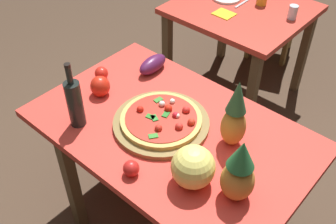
{
  "coord_description": "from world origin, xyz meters",
  "views": [
    {
      "loc": [
        0.91,
        -1.06,
        2.11
      ],
      "look_at": [
        -0.05,
        0.03,
        0.83
      ],
      "focal_mm": 42.6,
      "sensor_mm": 36.0,
      "label": 1
    }
  ],
  "objects_px": {
    "tomato_by_bottle": "(101,73)",
    "knife_utensil": "(242,3)",
    "pineapple_left": "(239,173)",
    "pineapple_right": "(235,117)",
    "tomato_at_corner": "(245,163)",
    "background_table": "(240,21)",
    "melon": "(193,167)",
    "display_table": "(171,141)",
    "bell_pepper": "(100,86)",
    "napkin_folded": "(224,14)",
    "eggplant": "(153,64)",
    "drinking_glass_water": "(293,12)",
    "dining_chair": "(275,9)",
    "pizza": "(162,119)",
    "tomato_near_board": "(131,168)",
    "pizza_board": "(161,123)",
    "wine_bottle": "(75,103)"
  },
  "relations": [
    {
      "from": "tomato_by_bottle",
      "to": "knife_utensil",
      "type": "relative_size",
      "value": 0.41
    },
    {
      "from": "pineapple_left",
      "to": "tomato_by_bottle",
      "type": "height_order",
      "value": "pineapple_left"
    },
    {
      "from": "pineapple_right",
      "to": "tomato_at_corner",
      "type": "relative_size",
      "value": 5.36
    },
    {
      "from": "background_table",
      "to": "knife_utensil",
      "type": "distance_m",
      "value": 0.13
    },
    {
      "from": "melon",
      "to": "display_table",
      "type": "bearing_deg",
      "value": 146.13
    },
    {
      "from": "melon",
      "to": "bell_pepper",
      "type": "height_order",
      "value": "melon"
    },
    {
      "from": "melon",
      "to": "napkin_folded",
      "type": "bearing_deg",
      "value": 120.22
    },
    {
      "from": "bell_pepper",
      "to": "eggplant",
      "type": "bearing_deg",
      "value": 79.44
    },
    {
      "from": "drinking_glass_water",
      "to": "knife_utensil",
      "type": "xyz_separation_m",
      "value": [
        -0.37,
        -0.04,
        -0.04
      ]
    },
    {
      "from": "drinking_glass_water",
      "to": "napkin_folded",
      "type": "xyz_separation_m",
      "value": [
        -0.38,
        -0.26,
        -0.04
      ]
    },
    {
      "from": "dining_chair",
      "to": "pineapple_right",
      "type": "bearing_deg",
      "value": 93.97
    },
    {
      "from": "pizza",
      "to": "tomato_by_bottle",
      "type": "distance_m",
      "value": 0.51
    },
    {
      "from": "dining_chair",
      "to": "pineapple_left",
      "type": "xyz_separation_m",
      "value": [
        0.95,
        -2.08,
        0.43
      ]
    },
    {
      "from": "background_table",
      "to": "tomato_near_board",
      "type": "bearing_deg",
      "value": -72.79
    },
    {
      "from": "display_table",
      "to": "drinking_glass_water",
      "type": "height_order",
      "value": "drinking_glass_water"
    },
    {
      "from": "background_table",
      "to": "bell_pepper",
      "type": "relative_size",
      "value": 8.05
    },
    {
      "from": "pineapple_right",
      "to": "tomato_at_corner",
      "type": "bearing_deg",
      "value": -35.01
    },
    {
      "from": "pizza_board",
      "to": "melon",
      "type": "bearing_deg",
      "value": -27.42
    },
    {
      "from": "pineapple_right",
      "to": "dining_chair",
      "type": "bearing_deg",
      "value": 112.72
    },
    {
      "from": "eggplant",
      "to": "drinking_glass_water",
      "type": "distance_m",
      "value": 1.12
    },
    {
      "from": "pineapple_right",
      "to": "tomato_near_board",
      "type": "xyz_separation_m",
      "value": [
        -0.21,
        -0.44,
        -0.12
      ]
    },
    {
      "from": "tomato_at_corner",
      "to": "napkin_folded",
      "type": "xyz_separation_m",
      "value": [
        -0.88,
        1.09,
        -0.03
      ]
    },
    {
      "from": "pineapple_right",
      "to": "bell_pepper",
      "type": "bearing_deg",
      "value": -167.45
    },
    {
      "from": "dining_chair",
      "to": "pineapple_left",
      "type": "bearing_deg",
      "value": 95.9
    },
    {
      "from": "bell_pepper",
      "to": "eggplant",
      "type": "xyz_separation_m",
      "value": [
        0.06,
        0.34,
        -0.01
      ]
    },
    {
      "from": "dining_chair",
      "to": "wine_bottle",
      "type": "bearing_deg",
      "value": 74.76
    },
    {
      "from": "eggplant",
      "to": "tomato_by_bottle",
      "type": "distance_m",
      "value": 0.29
    },
    {
      "from": "eggplant",
      "to": "pineapple_right",
      "type": "bearing_deg",
      "value": -14.89
    },
    {
      "from": "dining_chair",
      "to": "tomato_near_board",
      "type": "height_order",
      "value": "dining_chair"
    },
    {
      "from": "melon",
      "to": "tomato_by_bottle",
      "type": "xyz_separation_m",
      "value": [
        -0.83,
        0.23,
        -0.06
      ]
    },
    {
      "from": "eggplant",
      "to": "tomato_at_corner",
      "type": "height_order",
      "value": "eggplant"
    },
    {
      "from": "drinking_glass_water",
      "to": "bell_pepper",
      "type": "bearing_deg",
      "value": -104.19
    },
    {
      "from": "melon",
      "to": "tomato_near_board",
      "type": "height_order",
      "value": "melon"
    },
    {
      "from": "pizza",
      "to": "tomato_by_bottle",
      "type": "xyz_separation_m",
      "value": [
        -0.5,
        0.06,
        -0.0
      ]
    },
    {
      "from": "display_table",
      "to": "wine_bottle",
      "type": "relative_size",
      "value": 3.88
    },
    {
      "from": "background_table",
      "to": "pizza",
      "type": "height_order",
      "value": "pizza"
    },
    {
      "from": "pizza_board",
      "to": "tomato_by_bottle",
      "type": "bearing_deg",
      "value": 173.14
    },
    {
      "from": "pineapple_right",
      "to": "bell_pepper",
      "type": "xyz_separation_m",
      "value": [
        -0.72,
        -0.16,
        -0.11
      ]
    },
    {
      "from": "eggplant",
      "to": "display_table",
      "type": "bearing_deg",
      "value": -36.36
    },
    {
      "from": "wine_bottle",
      "to": "eggplant",
      "type": "height_order",
      "value": "wine_bottle"
    },
    {
      "from": "napkin_folded",
      "to": "tomato_at_corner",
      "type": "bearing_deg",
      "value": -51.16
    },
    {
      "from": "pineapple_left",
      "to": "tomato_at_corner",
      "type": "relative_size",
      "value": 4.64
    },
    {
      "from": "dining_chair",
      "to": "tomato_by_bottle",
      "type": "distance_m",
      "value": 1.94
    },
    {
      "from": "melon",
      "to": "tomato_by_bottle",
      "type": "relative_size",
      "value": 2.49
    },
    {
      "from": "tomato_at_corner",
      "to": "pizza",
      "type": "bearing_deg",
      "value": -176.01
    },
    {
      "from": "dining_chair",
      "to": "tomato_near_board",
      "type": "bearing_deg",
      "value": 85.01
    },
    {
      "from": "napkin_folded",
      "to": "pineapple_right",
      "type": "bearing_deg",
      "value": -53.2
    },
    {
      "from": "melon",
      "to": "eggplant",
      "type": "xyz_separation_m",
      "value": [
        -0.67,
        0.47,
        -0.05
      ]
    },
    {
      "from": "background_table",
      "to": "pineapple_right",
      "type": "distance_m",
      "value": 1.41
    },
    {
      "from": "tomato_near_board",
      "to": "napkin_folded",
      "type": "distance_m",
      "value": 1.54
    }
  ]
}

